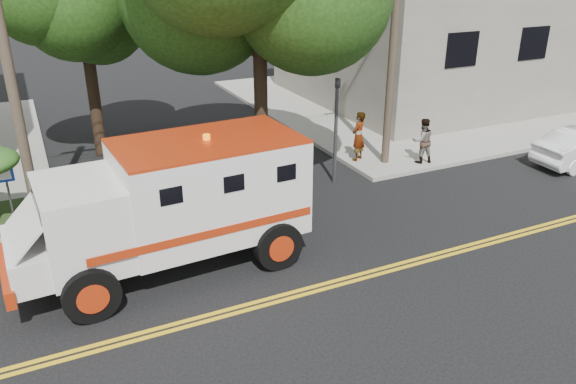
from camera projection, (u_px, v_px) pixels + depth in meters
ground at (312, 290)px, 13.24m from camera, size 100.00×100.00×0.00m
sidewalk_ne at (419, 100)px, 29.72m from camera, size 17.00×17.00×0.15m
building_right at (442, 37)px, 29.50m from camera, size 14.00×12.00×6.00m
utility_pole_left at (9, 73)px, 14.21m from camera, size 0.28×0.28×9.00m
utility_pole_right at (393, 42)px, 19.07m from camera, size 0.28×0.28×9.00m
tree_left at (91, 1)px, 19.67m from camera, size 4.48×4.20×7.70m
traffic_signal at (336, 120)px, 18.49m from camera, size 0.15×0.18×3.60m
accessibility_sign at (8, 189)px, 15.36m from camera, size 0.45×0.10×2.02m
armored_truck at (174, 200)px, 13.52m from camera, size 7.21×3.21×3.22m
pedestrian_a at (358, 136)px, 20.64m from camera, size 0.80×0.72×1.83m
pedestrian_b at (423, 141)px, 20.43m from camera, size 0.92×0.78×1.66m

